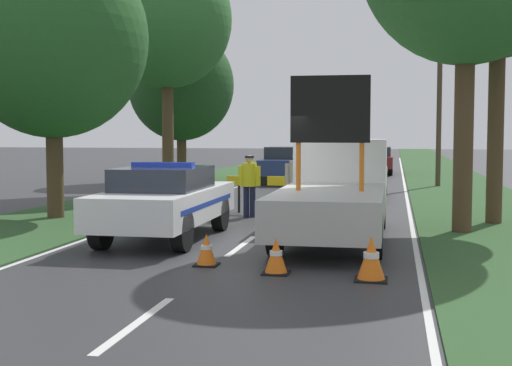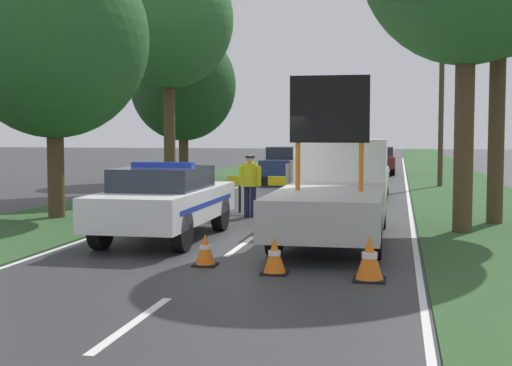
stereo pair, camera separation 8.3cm
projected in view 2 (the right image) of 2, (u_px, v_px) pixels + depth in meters
ground_plane at (248, 241)px, 14.40m from camera, size 160.00×160.00×0.00m
lane_markings at (322, 187)px, 28.27m from camera, size 6.73×66.59×0.01m
grass_verge_left at (226, 177)px, 35.01m from camera, size 3.83×120.00×0.03m
grass_verge_right at (450, 179)px, 32.92m from camera, size 3.83×120.00×0.03m
police_car at (165, 200)px, 14.59m from camera, size 1.83×4.78×1.59m
work_truck at (336, 190)px, 14.85m from camera, size 2.01×6.27×3.25m
road_barrier at (289, 183)px, 19.18m from camera, size 3.38×0.08×1.01m
police_officer at (250, 180)px, 18.37m from camera, size 0.58×0.37×1.61m
pedestrian_civilian at (297, 179)px, 18.27m from camera, size 0.60×0.38×1.68m
traffic_cone_near_police at (274, 256)px, 11.05m from camera, size 0.41×0.41×0.57m
traffic_cone_centre_front at (370, 259)px, 10.54m from camera, size 0.49×0.49×0.67m
traffic_cone_near_truck at (318, 199)px, 19.77m from camera, size 0.52×0.52×0.71m
traffic_cone_behind_barrier at (205, 250)px, 11.74m from camera, size 0.38×0.38×0.53m
traffic_cone_lane_edge at (282, 214)px, 17.00m from camera, size 0.35×0.35×0.49m
queued_car_sedan_silver at (360, 176)px, 23.77m from camera, size 1.83×4.01×1.43m
queued_car_hatch_blue at (288, 164)px, 31.00m from camera, size 1.72×4.67×1.57m
queued_car_wagon_maroon at (377, 159)px, 37.49m from camera, size 1.85×4.59×1.43m
roadside_tree_near_right at (53, 38)px, 17.88m from camera, size 4.80×4.80×7.08m
roadside_tree_mid_left at (183, 85)px, 31.24m from camera, size 4.63×4.63×6.69m
roadside_tree_mid_right at (169, 20)px, 25.73m from camera, size 4.71×4.71×8.74m
utility_pole at (442, 87)px, 28.39m from camera, size 1.20×0.20×7.73m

